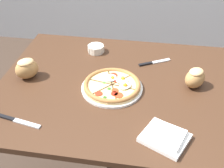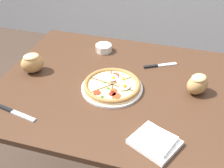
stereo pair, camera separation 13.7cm
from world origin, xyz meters
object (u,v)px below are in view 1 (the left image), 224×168
ramekin_bowl (96,49)px  knife_main (154,62)px  bread_piece_mid (27,68)px  pizza (112,86)px  napkin_folded (165,137)px  dining_table (126,100)px  bread_piece_near (195,78)px  knife_spare (17,121)px

ramekin_bowl → knife_main: (0.35, -0.07, -0.02)m
bread_piece_mid → pizza: bearing=-3.7°
ramekin_bowl → bread_piece_mid: bread_piece_mid is taller
pizza → ramekin_bowl: pizza is taller
knife_main → pizza: bearing=-154.1°
ramekin_bowl → knife_main: 0.36m
ramekin_bowl → napkin_folded: 0.76m
pizza → napkin_folded: bearing=-48.8°
pizza → knife_main: 0.34m
dining_table → napkin_folded: napkin_folded is taller
knife_main → bread_piece_near: bearing=-71.2°
bread_piece_near → knife_main: bearing=137.3°
pizza → napkin_folded: 0.39m
dining_table → knife_main: 0.29m
knife_spare → dining_table: bearing=48.3°
napkin_folded → knife_main: bearing=96.4°
napkin_folded → bread_piece_mid: bearing=155.3°
bread_piece_near → knife_main: (-0.20, 0.19, -0.05)m
knife_main → knife_spare: size_ratio=0.80×
napkin_folded → knife_main: 0.57m
bread_piece_near → ramekin_bowl: bearing=155.1°
pizza → knife_spare: 0.47m
bread_piece_near → knife_main: bread_piece_near is taller
bread_piece_mid → bread_piece_near: bearing=3.8°
knife_main → bread_piece_mid: bearing=172.3°
napkin_folded → bread_piece_near: size_ratio=1.57×
pizza → ramekin_bowl: bearing=114.1°
pizza → knife_main: size_ratio=1.72×
napkin_folded → pizza: bearing=131.2°
bread_piece_near → bread_piece_mid: bread_piece_mid is taller
knife_spare → pizza: bearing=49.4°
dining_table → ramekin_bowl: size_ratio=12.92×
ramekin_bowl → napkin_folded: ramekin_bowl is taller
dining_table → ramekin_bowl: ramekin_bowl is taller
dining_table → bread_piece_near: 0.37m
ramekin_bowl → bread_piece_near: (0.55, -0.26, 0.03)m
pizza → bread_piece_mid: bread_piece_mid is taller
bread_piece_mid → knife_spare: bread_piece_mid is taller
bread_piece_mid → napkin_folded: bearing=-24.7°
knife_main → napkin_folded: bearing=-112.1°
ramekin_bowl → knife_spare: size_ratio=0.46×
pizza → knife_main: pizza is taller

